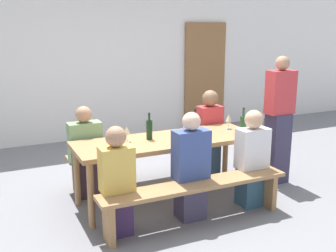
# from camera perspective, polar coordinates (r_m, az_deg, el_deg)

# --- Properties ---
(ground_plane) EXTENTS (24.00, 24.00, 0.00)m
(ground_plane) POSITION_cam_1_polar(r_m,az_deg,el_deg) (4.87, -0.00, -10.35)
(ground_plane) COLOR slate
(back_wall) EXTENTS (14.00, 0.20, 3.20)m
(back_wall) POSITION_cam_1_polar(r_m,az_deg,el_deg) (7.45, -10.61, 10.51)
(back_wall) COLOR white
(back_wall) RESTS_ON ground
(wooden_door) EXTENTS (0.90, 0.06, 2.10)m
(wooden_door) POSITION_cam_1_polar(r_m,az_deg,el_deg) (8.24, 5.26, 7.12)
(wooden_door) COLOR olive
(wooden_door) RESTS_ON ground
(tasting_table) EXTENTS (2.16, 0.75, 0.75)m
(tasting_table) POSITION_cam_1_polar(r_m,az_deg,el_deg) (4.63, -0.00, -2.76)
(tasting_table) COLOR #9E7247
(tasting_table) RESTS_ON ground
(bench_near) EXTENTS (2.06, 0.30, 0.45)m
(bench_near) POSITION_cam_1_polar(r_m,az_deg,el_deg) (4.17, 4.00, -9.27)
(bench_near) COLOR #9E7247
(bench_near) RESTS_ON ground
(bench_far) EXTENTS (2.06, 0.30, 0.45)m
(bench_far) POSITION_cam_1_polar(r_m,az_deg,el_deg) (5.32, -3.10, -4.13)
(bench_far) COLOR #9E7247
(bench_far) RESTS_ON ground
(wine_bottle_0) EXTENTS (0.07, 0.07, 0.31)m
(wine_bottle_0) POSITION_cam_1_polar(r_m,az_deg,el_deg) (4.56, -2.67, -0.46)
(wine_bottle_0) COLOR #143319
(wine_bottle_0) RESTS_ON tasting_table
(wine_bottle_1) EXTENTS (0.08, 0.08, 0.34)m
(wine_bottle_1) POSITION_cam_1_polar(r_m,az_deg,el_deg) (4.65, 3.88, -0.03)
(wine_bottle_1) COLOR #332814
(wine_bottle_1) RESTS_ON tasting_table
(wine_bottle_2) EXTENTS (0.07, 0.07, 0.33)m
(wine_bottle_2) POSITION_cam_1_polar(r_m,az_deg,el_deg) (4.84, 10.60, 0.19)
(wine_bottle_2) COLOR #234C2D
(wine_bottle_2) RESTS_ON tasting_table
(wine_glass_0) EXTENTS (0.07, 0.07, 0.19)m
(wine_glass_0) POSITION_cam_1_polar(r_m,az_deg,el_deg) (5.10, 8.59, 1.08)
(wine_glass_0) COLOR silver
(wine_glass_0) RESTS_ON tasting_table
(wine_glass_1) EXTENTS (0.07, 0.07, 0.17)m
(wine_glass_1) POSITION_cam_1_polar(r_m,az_deg,el_deg) (5.08, 3.88, 1.02)
(wine_glass_1) COLOR silver
(wine_glass_1) RESTS_ON tasting_table
(wine_glass_2) EXTENTS (0.08, 0.08, 0.18)m
(wine_glass_2) POSITION_cam_1_polar(r_m,az_deg,el_deg) (4.48, -5.87, -0.66)
(wine_glass_2) COLOR silver
(wine_glass_2) RESTS_ON tasting_table
(wine_glass_3) EXTENTS (0.07, 0.07, 0.18)m
(wine_glass_3) POSITION_cam_1_polar(r_m,az_deg,el_deg) (4.56, 2.24, -0.36)
(wine_glass_3) COLOR silver
(wine_glass_3) RESTS_ON tasting_table
(seated_guest_near_0) EXTENTS (0.32, 0.24, 1.09)m
(seated_guest_near_0) POSITION_cam_1_polar(r_m,az_deg,el_deg) (3.94, -7.23, -8.06)
(seated_guest_near_0) COLOR #3A264E
(seated_guest_near_0) RESTS_ON ground
(seated_guest_near_1) EXTENTS (0.37, 0.24, 1.16)m
(seated_guest_near_1) POSITION_cam_1_polar(r_m,az_deg,el_deg) (4.23, 3.25, -6.14)
(seated_guest_near_1) COLOR #3E3851
(seated_guest_near_1) RESTS_ON ground
(seated_guest_near_2) EXTENTS (0.36, 0.24, 1.11)m
(seated_guest_near_2) POSITION_cam_1_polar(r_m,az_deg,el_deg) (4.64, 11.81, -4.79)
(seated_guest_near_2) COLOR #2E5169
(seated_guest_near_2) RESTS_ON ground
(seated_guest_far_0) EXTENTS (0.38, 0.24, 1.11)m
(seated_guest_far_0) POSITION_cam_1_polar(r_m,az_deg,el_deg) (4.89, -11.61, -3.98)
(seated_guest_far_0) COLOR #44313B
(seated_guest_far_0) RESTS_ON ground
(seated_guest_far_1) EXTENTS (0.32, 0.24, 1.18)m
(seated_guest_far_1) POSITION_cam_1_polar(r_m,az_deg,el_deg) (5.50, 5.89, -1.15)
(seated_guest_far_1) COLOR #38566A
(seated_guest_far_1) RESTS_ON ground
(standing_host) EXTENTS (0.35, 0.24, 1.65)m
(standing_host) POSITION_cam_1_polar(r_m,az_deg,el_deg) (5.37, 15.41, 0.46)
(standing_host) COLOR #38334F
(standing_host) RESTS_ON ground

